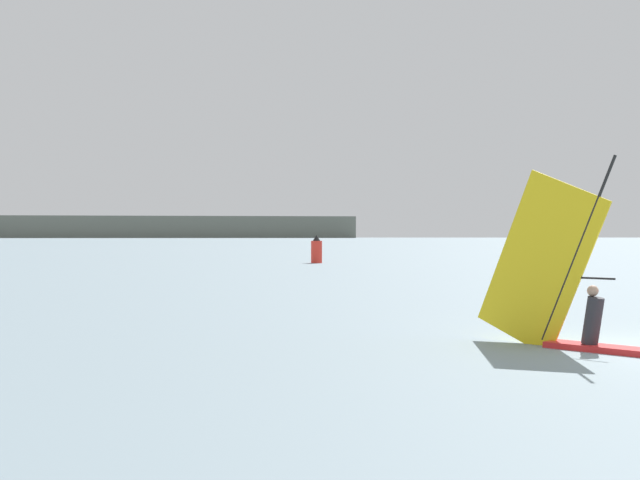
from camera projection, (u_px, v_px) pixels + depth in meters
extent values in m
cube|color=red|center=(610.00, 349.00, 15.61)|extent=(1.87, 2.46, 0.12)
cylinder|color=black|center=(578.00, 250.00, 16.06)|extent=(0.90, 1.37, 3.70)
cube|color=yellow|center=(541.00, 263.00, 16.62)|extent=(1.65, 2.56, 3.85)
cylinder|color=black|center=(571.00, 277.00, 16.17)|extent=(1.02, 1.57, 0.04)
cylinder|color=#2D2D33|center=(593.00, 321.00, 15.85)|extent=(0.52, 0.56, 0.97)
sphere|color=tan|center=(593.00, 291.00, 15.85)|extent=(0.22, 0.22, 0.22)
cylinder|color=red|center=(317.00, 252.00, 66.57)|extent=(0.91, 0.91, 1.82)
cone|color=black|center=(317.00, 238.00, 66.57)|extent=(0.64, 0.64, 0.50)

